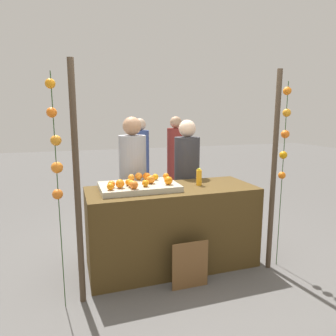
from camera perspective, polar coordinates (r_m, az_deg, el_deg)
ground_plane at (r=3.75m, az=0.75°, el=-17.52°), size 24.00×24.00×0.00m
stall_counter at (r=3.56m, az=0.77°, el=-10.94°), size 1.90×0.74×0.92m
orange_tray at (r=3.36m, az=-5.46°, el=-3.50°), size 0.84×0.55×0.06m
orange_0 at (r=3.35m, az=-3.26°, el=-2.17°), size 0.09×0.09×0.09m
orange_1 at (r=3.28m, az=-7.41°, el=-2.68°), size 0.07×0.07×0.07m
orange_2 at (r=3.29m, az=0.09°, el=-2.37°), size 0.09×0.09×0.09m
orange_3 at (r=3.51m, az=-6.89°, el=-1.78°), size 0.08×0.08×0.08m
orange_4 at (r=3.57m, az=-0.38°, el=-1.54°), size 0.07×0.07×0.07m
orange_5 at (r=3.12m, az=-10.75°, el=-3.44°), size 0.07×0.07×0.07m
orange_6 at (r=3.21m, az=-4.24°, el=-2.87°), size 0.07×0.07×0.07m
orange_7 at (r=3.53m, az=-2.38°, el=-1.67°), size 0.07×0.07×0.07m
orange_8 at (r=3.20m, az=-6.88°, el=-2.94°), size 0.08×0.08×0.08m
orange_9 at (r=3.13m, az=-6.38°, el=-3.16°), size 0.09×0.09×0.09m
orange_10 at (r=3.21m, az=-10.55°, el=-3.00°), size 0.08×0.08×0.08m
orange_11 at (r=3.55m, az=-5.52°, el=-1.55°), size 0.09×0.09×0.09m
orange_12 at (r=3.18m, az=-8.97°, el=-2.93°), size 0.09×0.09×0.09m
orange_13 at (r=3.53m, az=-4.03°, el=-1.57°), size 0.09×0.09×0.09m
juice_bottle at (r=3.54m, az=5.83°, el=-1.76°), size 0.06×0.06×0.20m
chalkboard_sign at (r=3.21m, az=4.13°, el=-17.75°), size 0.38×0.03×0.50m
vendor_left at (r=3.92m, az=-6.53°, el=-3.90°), size 0.34×0.34×1.70m
vendor_right at (r=4.09m, az=3.51°, el=-3.52°), size 0.33×0.33×1.66m
crowd_person_0 at (r=6.02m, az=1.44°, el=1.04°), size 0.34×0.34×1.69m
crowd_person_1 at (r=5.77m, az=-5.18°, el=0.43°), size 0.33×0.33×1.66m
canopy_post_left at (r=2.80m, az=-16.65°, el=-3.53°), size 0.06×0.06×2.19m
canopy_post_right at (r=3.51m, az=19.18°, el=-0.98°), size 0.06×0.06×2.19m
garland_strand_left at (r=2.70m, az=-20.39°, el=3.57°), size 0.11×0.10×2.08m
garland_strand_right at (r=3.56m, az=21.05°, el=6.00°), size 0.10×0.09×2.08m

